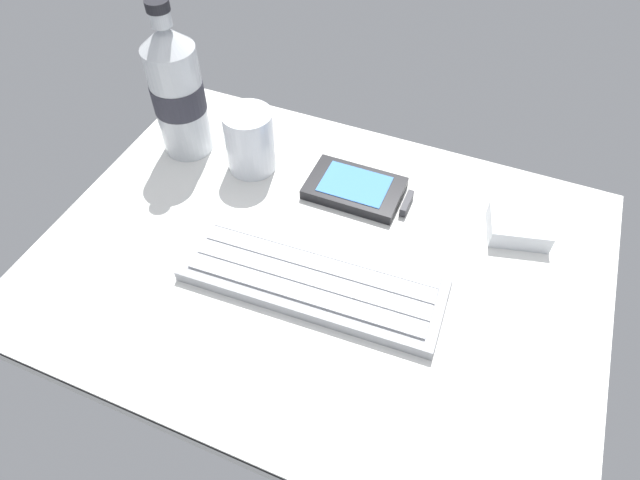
% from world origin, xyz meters
% --- Properties ---
extents(ground_plane, '(0.64, 0.48, 0.03)m').
position_xyz_m(ground_plane, '(0.00, -0.00, -0.01)').
color(ground_plane, silver).
extents(keyboard, '(0.29, 0.12, 0.02)m').
position_xyz_m(keyboard, '(0.01, -0.03, 0.01)').
color(keyboard, '#93969B').
rests_on(keyboard, ground_plane).
extents(handheld_device, '(0.13, 0.08, 0.02)m').
position_xyz_m(handheld_device, '(0.01, 0.12, 0.01)').
color(handheld_device, black).
rests_on(handheld_device, ground_plane).
extents(juice_cup, '(0.06, 0.06, 0.09)m').
position_xyz_m(juice_cup, '(-0.14, 0.11, 0.04)').
color(juice_cup, silver).
rests_on(juice_cup, ground_plane).
extents(water_bottle, '(0.07, 0.07, 0.21)m').
position_xyz_m(water_bottle, '(-0.24, 0.11, 0.09)').
color(water_bottle, silver).
rests_on(water_bottle, ground_plane).
extents(charger_block, '(0.08, 0.07, 0.02)m').
position_xyz_m(charger_block, '(0.20, 0.12, 0.01)').
color(charger_block, silver).
rests_on(charger_block, ground_plane).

